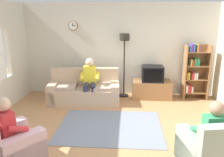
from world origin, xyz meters
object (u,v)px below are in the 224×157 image
object	(u,v)px
tv_stand	(152,89)
person_in_left_armchair	(12,127)
armchair_near_window	(8,147)
armchair_near_bookshelf	(211,152)
couch	(84,91)
person_on_couch	(90,79)
floor_lamp	(124,48)
person_in_right_armchair	(211,131)
tv	(152,74)
bookshelf	(194,70)

from	to	relation	value
tv_stand	person_in_left_armchair	distance (m)	4.12
armchair_near_window	armchair_near_bookshelf	distance (m)	3.18
couch	armchair_near_window	xyz separation A→B (m)	(-0.69, -2.85, -0.02)
armchair_near_window	person_on_couch	world-z (taller)	person_on_couch
tv_stand	floor_lamp	xyz separation A→B (m)	(-0.81, 0.10, 1.19)
floor_lamp	person_in_left_armchair	bearing A→B (deg)	-117.12
person_in_right_armchair	person_on_couch	bearing A→B (deg)	131.62
tv	armchair_near_window	distance (m)	4.20
couch	person_in_left_armchair	size ratio (longest dim) A/B	1.75
tv	person_on_couch	xyz separation A→B (m)	(-1.71, -0.54, -0.03)
person_in_right_armchair	couch	bearing A→B (deg)	132.54
couch	person_on_couch	world-z (taller)	person_on_couch
armchair_near_bookshelf	person_on_couch	bearing A→B (deg)	130.87
tv_stand	person_in_right_armchair	size ratio (longest dim) A/B	0.98
person_in_left_armchair	tv	bearing A→B (deg)	51.94
bookshelf	armchair_near_window	world-z (taller)	bookshelf
couch	bookshelf	bearing A→B (deg)	9.74
tv	floor_lamp	size ratio (longest dim) A/B	0.32
bookshelf	armchair_near_bookshelf	bearing A→B (deg)	-99.91
tv	armchair_near_bookshelf	xyz separation A→B (m)	(0.60, -3.22, -0.44)
bookshelf	floor_lamp	bearing A→B (deg)	179.08
person_on_couch	tv	bearing A→B (deg)	17.65
person_in_left_armchair	person_in_right_armchair	bearing A→B (deg)	1.64
tv	bookshelf	world-z (taller)	bookshelf
floor_lamp	person_in_left_armchair	distance (m)	3.85
tv	person_in_right_armchair	world-z (taller)	person_in_right_armchair
tv_stand	floor_lamp	world-z (taller)	floor_lamp
person_on_couch	person_in_left_armchair	bearing A→B (deg)	-106.82
bookshelf	armchair_near_bookshelf	distance (m)	3.40
armchair_near_window	person_in_left_armchair	distance (m)	0.33
person_in_right_armchair	person_in_left_armchair	bearing A→B (deg)	-178.36
person_on_couch	armchair_near_bookshelf	bearing A→B (deg)	-49.13
floor_lamp	armchair_near_bookshelf	world-z (taller)	floor_lamp
tv	armchair_near_bookshelf	size ratio (longest dim) A/B	0.59
person_on_couch	bookshelf	bearing A→B (deg)	12.42
tv	floor_lamp	bearing A→B (deg)	171.32
person_on_couch	armchair_near_window	bearing A→B (deg)	-107.46
armchair_near_bookshelf	person_on_couch	size ratio (longest dim) A/B	0.82
armchair_near_window	person_on_couch	xyz separation A→B (m)	(0.86, 2.74, 0.41)
bookshelf	armchair_near_bookshelf	world-z (taller)	bookshelf
person_on_couch	person_in_right_armchair	world-z (taller)	person_on_couch
couch	floor_lamp	xyz separation A→B (m)	(1.08, 0.56, 1.14)
couch	person_on_couch	bearing A→B (deg)	-31.85
tv_stand	person_in_left_armchair	bearing A→B (deg)	-127.85
tv_stand	armchair_near_bookshelf	size ratio (longest dim) A/B	1.09
tv	floor_lamp	world-z (taller)	floor_lamp
bookshelf	armchair_near_window	bearing A→B (deg)	-137.99
couch	person_in_right_armchair	size ratio (longest dim) A/B	1.75
couch	tv_stand	bearing A→B (deg)	13.68
floor_lamp	person_in_right_armchair	distance (m)	3.64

